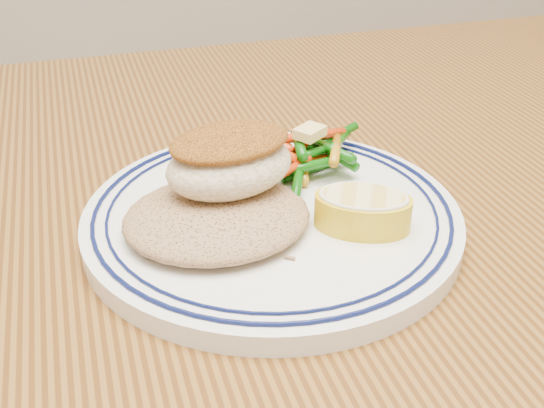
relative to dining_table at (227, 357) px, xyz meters
The scene contains 7 objects.
dining_table is the anchor object (origin of this frame).
plate 0.12m from the dining_table, 23.81° to the left, with size 0.27×0.27×0.02m.
rice_pilaf 0.12m from the dining_table, 105.59° to the left, with size 0.13×0.11×0.02m, color olive.
fish_fillet 0.15m from the dining_table, 62.58° to the left, with size 0.10×0.08×0.05m.
vegetable_pile 0.17m from the dining_table, 40.00° to the left, with size 0.11×0.11×0.03m.
butter_pat 0.18m from the dining_table, 38.22° to the left, with size 0.02×0.02×0.01m, color #FDDE7B.
lemon_wedge 0.16m from the dining_table, 12.79° to the right, with size 0.08×0.08×0.03m.
Camera 1 is at (-0.08, -0.38, 1.01)m, focal length 45.00 mm.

